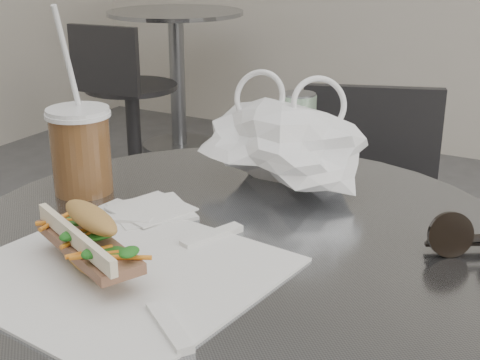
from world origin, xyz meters
The scene contains 10 objects.
bg_table centered at (-1.60, 2.40, 0.47)m, with size 0.70×0.70×0.74m.
chair_far centered at (-0.02, 0.84, 0.35)m, with size 0.43×0.46×0.78m.
bg_chair centered at (-1.42, 1.75, 0.34)m, with size 0.40×0.42×0.77m.
sandwich_paper centered at (-0.06, 0.04, 0.74)m, with size 0.33×0.31×0.00m, color white.
banh_mi centered at (-0.10, 0.02, 0.78)m, with size 0.24×0.17×0.08m.
iced_coffee centered at (-0.28, 0.22, 0.81)m, with size 0.10×0.10×0.28m.
sunglasses centered at (0.29, 0.29, 0.76)m, with size 0.12×0.09×0.06m.
plastic_bag centered at (-0.03, 0.40, 0.80)m, with size 0.25×0.19×0.12m, color white, non-canonical shape.
napkin_stack centered at (-0.14, 0.20, 0.74)m, with size 0.15×0.15×0.01m.
drink_can centered at (-0.06, 0.53, 0.80)m, with size 0.06×0.06×0.11m.
Camera 1 is at (0.39, -0.50, 1.11)m, focal length 50.00 mm.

